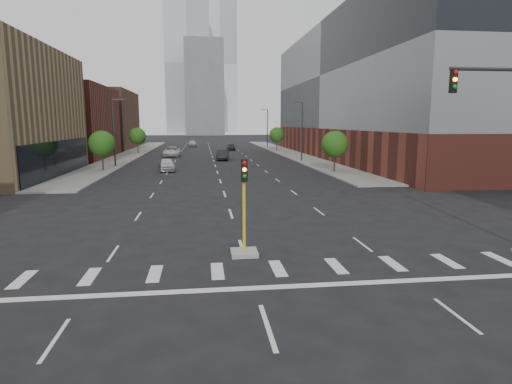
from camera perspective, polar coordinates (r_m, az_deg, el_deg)
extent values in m
plane|color=black|center=(11.56, 3.18, -21.90)|extent=(400.00, 400.00, 0.00)
cube|color=gray|center=(84.96, -16.19, 4.91)|extent=(5.00, 92.00, 0.15)
cube|color=gray|center=(85.60, 4.15, 5.28)|extent=(5.00, 92.00, 0.15)
cube|color=brown|center=(79.96, -26.25, 8.33)|extent=(20.00, 22.00, 12.00)
cube|color=brown|center=(104.91, -21.66, 8.90)|extent=(20.00, 24.00, 13.00)
cube|color=brown|center=(76.52, 17.06, 6.25)|extent=(24.00, 70.00, 5.00)
cube|color=slate|center=(76.81, 17.46, 14.47)|extent=(24.00, 70.00, 17.00)
cube|color=#B2B7BC|center=(231.63, -9.07, 16.35)|extent=(22.00, 22.00, 70.00)
cube|color=#B2B7BC|center=(272.12, -4.88, 16.41)|extent=(20.00, 20.00, 80.00)
cube|color=slate|center=(210.34, -6.90, 13.56)|extent=(18.00, 18.00, 44.00)
cube|color=#999993|center=(19.71, -1.58, -8.10)|extent=(1.20, 1.20, 0.20)
cylinder|color=gold|center=(19.27, -1.60, -3.27)|extent=(0.14, 0.14, 3.20)
cube|color=black|center=(18.75, -1.57, 2.89)|extent=(0.28, 0.18, 1.00)
sphere|color=red|center=(18.62, -1.55, 3.92)|extent=(0.18, 0.18, 0.18)
sphere|color=orange|center=(18.65, -1.54, 3.00)|extent=(0.18, 0.18, 0.18)
sphere|color=#0C7F19|center=(18.68, -1.54, 2.09)|extent=(0.18, 0.18, 0.18)
cylinder|color=#2D2D30|center=(21.59, 30.27, 13.93)|extent=(5.00, 0.16, 0.16)
cube|color=black|center=(20.26, 24.84, 13.30)|extent=(0.28, 0.18, 1.00)
sphere|color=red|center=(20.19, 25.09, 14.29)|extent=(0.18, 0.18, 0.18)
sphere|color=orange|center=(20.17, 25.03, 13.45)|extent=(0.18, 0.18, 0.18)
sphere|color=#0C7F19|center=(20.14, 24.97, 12.60)|extent=(0.18, 0.18, 0.18)
cylinder|color=#2D2D30|center=(66.53, 6.16, 7.93)|extent=(0.20, 0.20, 9.00)
cube|color=#2D2D30|center=(66.40, 5.54, 11.82)|extent=(1.40, 0.22, 0.15)
cylinder|color=#2D2D30|center=(100.91, 1.53, 8.42)|extent=(0.20, 0.20, 9.00)
cube|color=#2D2D30|center=(100.82, 1.08, 10.98)|extent=(1.40, 0.22, 0.15)
cylinder|color=#2D2D30|center=(60.87, -18.44, 7.40)|extent=(0.20, 0.20, 9.00)
cube|color=#2D2D30|center=(60.78, -17.90, 11.67)|extent=(1.40, 0.22, 0.15)
cylinder|color=#382619|center=(56.28, -19.73, 3.67)|extent=(0.20, 0.20, 1.75)
sphere|color=#1E5316|center=(56.12, -19.86, 6.08)|extent=(3.20, 3.20, 3.20)
cylinder|color=#382619|center=(85.74, -15.45, 5.61)|extent=(0.20, 0.20, 1.75)
sphere|color=#1E5316|center=(85.63, -15.52, 7.20)|extent=(3.20, 3.20, 3.20)
cylinder|color=#382619|center=(52.42, 10.41, 3.68)|extent=(0.20, 0.20, 1.75)
sphere|color=#1E5316|center=(52.25, 10.48, 6.28)|extent=(3.20, 3.20, 3.20)
cylinder|color=#382619|center=(91.24, 2.79, 6.14)|extent=(0.20, 0.20, 1.75)
sphere|color=#1E5316|center=(91.15, 2.80, 7.63)|extent=(3.20, 3.20, 3.20)
imported|color=silver|center=(54.37, -11.84, 3.60)|extent=(2.57, 4.95, 1.61)
imported|color=black|center=(69.14, -4.46, 4.98)|extent=(2.27, 5.32, 1.70)
imported|color=silver|center=(77.76, -11.17, 5.30)|extent=(2.90, 6.15, 1.70)
imported|color=black|center=(93.10, -3.33, 5.97)|extent=(2.37, 4.78, 1.33)
imported|color=#BBBABF|center=(108.63, -8.46, 6.44)|extent=(2.06, 4.89, 1.65)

